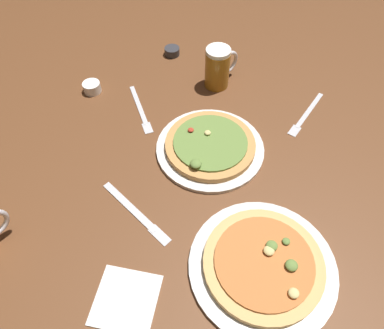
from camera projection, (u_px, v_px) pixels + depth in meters
name	position (u px, v px, depth m)	size (l,w,h in m)	color
ground_plane	(192.00, 172.00, 0.98)	(2.40, 2.40, 0.03)	brown
pizza_plate_near	(263.00, 265.00, 0.79)	(0.33, 0.33, 0.05)	silver
pizza_plate_far	(210.00, 146.00, 1.00)	(0.30, 0.30, 0.05)	silver
beer_mug_amber	(218.00, 67.00, 1.14)	(0.09, 0.12, 0.13)	#9E6619
ramekin_sauce	(172.00, 51.00, 1.28)	(0.05, 0.05, 0.03)	#333338
ramekin_butter	(92.00, 87.00, 1.15)	(0.06, 0.06, 0.03)	white
napkin_folded	(126.00, 299.00, 0.76)	(0.13, 0.13, 0.01)	white
fork_left	(141.00, 110.00, 1.11)	(0.14, 0.19, 0.01)	silver
knife_right	(136.00, 212.00, 0.89)	(0.22, 0.13, 0.01)	silver
fork_spare	(306.00, 114.00, 1.10)	(0.09, 0.21, 0.01)	silver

